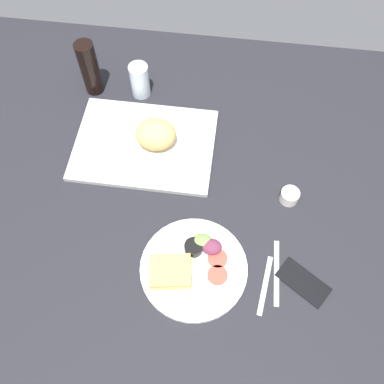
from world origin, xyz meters
The scene contains 10 objects.
ground_plane centered at (0.00, 0.00, -1.50)cm, with size 190.00×150.00×3.00cm, color black.
serving_tray centered at (-15.90, 20.30, 0.80)cm, with size 45.00×33.00×1.60cm, color #B2B2AD.
bread_plate_near centered at (-11.91, 20.20, 5.79)cm, with size 20.15×20.15×10.16cm.
plate_with_salad centered at (4.76, -18.87, 1.65)cm, with size 29.89×29.89×5.40cm.
drinking_glass centered at (-21.25, 42.77, 6.20)cm, with size 6.54×6.54×12.39cm, color silver.
soda_bottle centered at (-37.92, 42.45, 10.04)cm, with size 6.40×6.40×20.08cm, color black.
espresso_cup centered at (31.19, 6.56, 2.00)cm, with size 5.60×5.60×4.00cm, color silver.
fork centered at (25.41, -21.28, 0.25)cm, with size 17.00×1.40×0.50cm, color #B7B7BC.
knife centered at (28.41, -17.28, 0.25)cm, with size 19.00×1.40×0.50cm, color #B7B7BC.
cell_phone centered at (35.78, -19.09, 0.40)cm, with size 14.40×7.20×0.80cm, color black.
Camera 1 is at (9.95, -57.50, 113.69)cm, focal length 39.51 mm.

